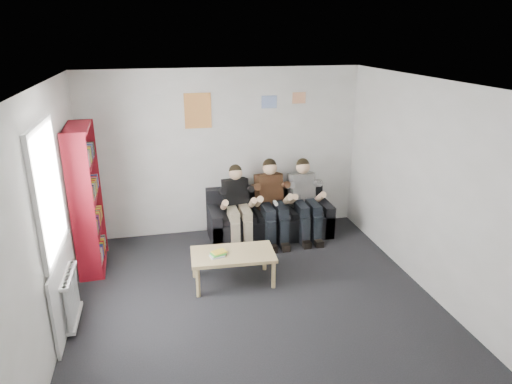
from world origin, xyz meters
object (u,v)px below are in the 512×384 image
bookshelf (87,199)px  person_right (305,200)px  person_left (238,206)px  sofa (269,218)px  coffee_table (233,257)px  person_middle (272,202)px

bookshelf → person_right: 3.33m
person_left → person_right: (1.11, -0.00, 0.01)m
sofa → bookshelf: 2.88m
coffee_table → person_left: (0.30, 1.23, 0.23)m
person_middle → coffee_table: bearing=-134.1°
sofa → person_right: size_ratio=1.56×
sofa → bookshelf: bookshelf is taller
person_left → person_middle: bearing=-9.5°
person_right → sofa: bearing=152.4°
person_middle → sofa: bearing=80.8°
sofa → person_middle: 0.41m
person_left → person_middle: (0.56, -0.00, 0.02)m
coffee_table → person_left: 1.28m
sofa → person_middle: person_middle is taller
person_left → person_middle: 0.56m
coffee_table → person_middle: bearing=55.1°
sofa → person_left: person_left is taller
sofa → person_middle: bearing=-90.0°
sofa → bookshelf: size_ratio=0.97×
person_left → person_right: size_ratio=0.98×
bookshelf → person_middle: (2.74, 0.31, -0.39)m
sofa → bookshelf: bearing=-169.6°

